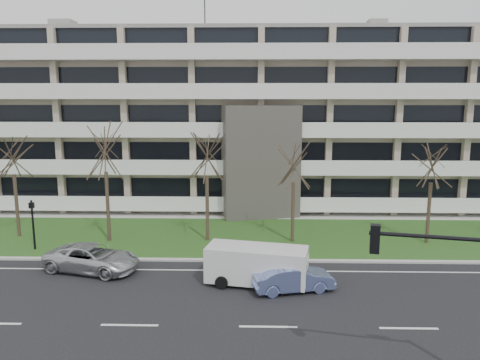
{
  "coord_description": "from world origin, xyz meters",
  "views": [
    {
      "loc": [
        -0.77,
        -18.64,
        9.83
      ],
      "look_at": [
        -1.45,
        10.0,
        4.59
      ],
      "focal_mm": 35.0,
      "sensor_mm": 36.0,
      "label": 1
    }
  ],
  "objects_px": {
    "white_van": "(258,262)",
    "silver_pickup": "(92,258)",
    "blue_sedan": "(293,278)",
    "traffic_signal": "(473,291)",
    "pedestrian_signal": "(33,219)"
  },
  "relations": [
    {
      "from": "white_van",
      "to": "silver_pickup",
      "type": "bearing_deg",
      "value": -178.89
    },
    {
      "from": "blue_sedan",
      "to": "traffic_signal",
      "type": "height_order",
      "value": "traffic_signal"
    },
    {
      "from": "blue_sedan",
      "to": "pedestrian_signal",
      "type": "bearing_deg",
      "value": 56.15
    },
    {
      "from": "silver_pickup",
      "to": "traffic_signal",
      "type": "xyz_separation_m",
      "value": [
        15.91,
        -11.02,
        3.04
      ]
    },
    {
      "from": "traffic_signal",
      "to": "pedestrian_signal",
      "type": "xyz_separation_m",
      "value": [
        -20.83,
        14.47,
        -1.7
      ]
    },
    {
      "from": "silver_pickup",
      "to": "pedestrian_signal",
      "type": "distance_m",
      "value": 6.15
    },
    {
      "from": "silver_pickup",
      "to": "white_van",
      "type": "distance_m",
      "value": 9.5
    },
    {
      "from": "silver_pickup",
      "to": "pedestrian_signal",
      "type": "height_order",
      "value": "pedestrian_signal"
    },
    {
      "from": "white_van",
      "to": "traffic_signal",
      "type": "relative_size",
      "value": 0.94
    },
    {
      "from": "silver_pickup",
      "to": "white_van",
      "type": "relative_size",
      "value": 0.97
    },
    {
      "from": "white_van",
      "to": "traffic_signal",
      "type": "bearing_deg",
      "value": -43.05
    },
    {
      "from": "white_van",
      "to": "pedestrian_signal",
      "type": "xyz_separation_m",
      "value": [
        -14.24,
        5.18,
        0.87
      ]
    },
    {
      "from": "white_van",
      "to": "traffic_signal",
      "type": "xyz_separation_m",
      "value": [
        6.59,
        -9.29,
        2.57
      ]
    },
    {
      "from": "silver_pickup",
      "to": "pedestrian_signal",
      "type": "bearing_deg",
      "value": 70.07
    },
    {
      "from": "blue_sedan",
      "to": "white_van",
      "type": "relative_size",
      "value": 0.75
    }
  ]
}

